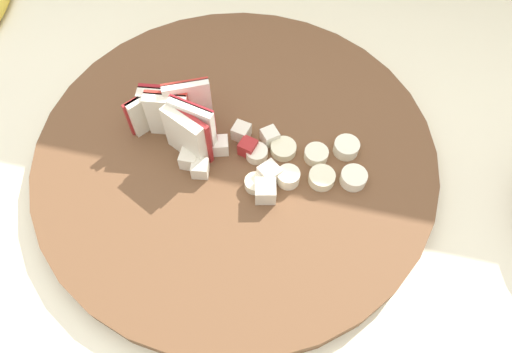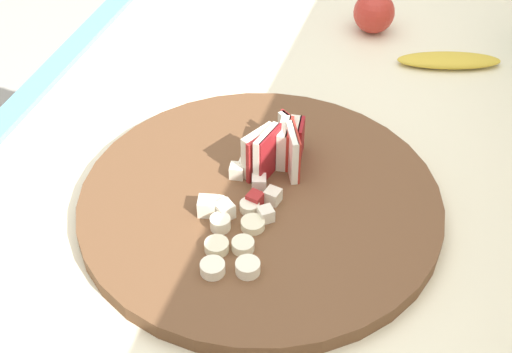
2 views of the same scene
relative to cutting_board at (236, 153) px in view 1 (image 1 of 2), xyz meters
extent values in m
plane|color=#B2ADA3|center=(-0.04, 0.01, -0.92)|extent=(10.00, 10.00, 0.00)
cube|color=beige|center=(-0.04, 0.01, -0.46)|extent=(1.33, 0.85, 0.91)
cube|color=silver|center=(-0.04, 0.45, -0.23)|extent=(2.40, 0.04, 1.37)
cylinder|color=brown|center=(0.00, 0.00, 0.00)|extent=(0.45, 0.45, 0.02)
cube|color=#A32323|center=(-0.05, -0.01, 0.04)|extent=(0.05, 0.03, 0.06)
cube|color=#EFE5CC|center=(-0.05, -0.02, 0.04)|extent=(0.05, 0.03, 0.06)
cube|color=maroon|center=(-0.05, 0.00, 0.04)|extent=(0.05, 0.02, 0.07)
cube|color=white|center=(-0.05, -0.01, 0.04)|extent=(0.05, 0.02, 0.07)
cube|color=#B22D23|center=(-0.08, 0.01, 0.04)|extent=(0.05, 0.01, 0.06)
cube|color=#EFE5CC|center=(-0.08, 0.01, 0.04)|extent=(0.05, 0.02, 0.06)
cube|color=maroon|center=(-0.09, 0.03, 0.04)|extent=(0.04, 0.01, 0.05)
cube|color=beige|center=(-0.09, 0.02, 0.04)|extent=(0.04, 0.02, 0.05)
cube|color=#B22D23|center=(-0.06, 0.03, 0.04)|extent=(0.05, 0.02, 0.06)
cube|color=white|center=(-0.06, 0.02, 0.04)|extent=(0.05, 0.03, 0.06)
cube|color=#A32323|center=(-0.11, 0.01, 0.03)|extent=(0.03, 0.03, 0.05)
cube|color=beige|center=(-0.10, 0.01, 0.03)|extent=(0.03, 0.04, 0.05)
cube|color=#EFE5CC|center=(-0.04, -0.03, 0.02)|extent=(0.02, 0.02, 0.02)
cube|color=beige|center=(-0.03, -0.04, 0.02)|extent=(0.02, 0.02, 0.02)
cube|color=#EFE5CC|center=(0.04, 0.02, 0.02)|extent=(0.02, 0.02, 0.02)
cube|color=beige|center=(0.00, 0.02, 0.02)|extent=(0.02, 0.02, 0.02)
cube|color=white|center=(0.05, -0.03, 0.02)|extent=(0.03, 0.03, 0.02)
cube|color=white|center=(-0.02, -0.01, 0.02)|extent=(0.02, 0.02, 0.02)
cube|color=#A32323|center=(0.01, 0.00, 0.02)|extent=(0.02, 0.02, 0.02)
cube|color=beige|center=(0.05, -0.05, 0.02)|extent=(0.03, 0.03, 0.02)
cylinder|color=#F4EAC6|center=(0.03, -0.04, 0.02)|extent=(0.02, 0.02, 0.01)
cylinder|color=white|center=(0.07, -0.03, 0.02)|extent=(0.02, 0.02, 0.02)
cylinder|color=beige|center=(0.10, -0.02, 0.02)|extent=(0.03, 0.03, 0.01)
cylinder|color=white|center=(0.13, -0.01, 0.02)|extent=(0.03, 0.03, 0.01)
cylinder|color=white|center=(0.03, -0.01, 0.02)|extent=(0.02, 0.02, 0.01)
cylinder|color=beige|center=(0.05, 0.00, 0.02)|extent=(0.03, 0.03, 0.01)
cylinder|color=#F4EAC6|center=(0.09, 0.01, 0.02)|extent=(0.03, 0.03, 0.01)
cylinder|color=white|center=(0.12, 0.02, 0.02)|extent=(0.03, 0.03, 0.01)
camera|label=1|loc=(0.09, -0.28, 0.43)|focal=32.11mm
camera|label=2|loc=(0.64, 0.20, 0.63)|focal=51.63mm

